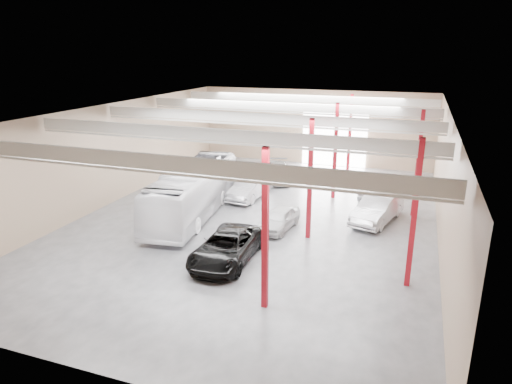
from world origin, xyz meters
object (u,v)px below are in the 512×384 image
Objects in this scene: car_right_near at (377,209)px; car_right_far at (379,187)px; car_row_c at (278,172)px; car_row_b at (250,187)px; coach_bus at (193,191)px; car_row_a at (279,219)px; black_sedan at (227,247)px.

car_right_near is 5.21m from car_right_far.
car_row_c is at bearing 156.54° from car_right_near.
car_row_b is 9.61m from car_right_far.
coach_bus is at bearing -124.96° from car_row_c.
car_right_near reaches higher than car_right_far.
car_row_c is (-3.23, 10.40, 0.06)m from car_row_a.
car_right_near is at bearing -72.14° from car_right_far.
coach_bus is 2.10× the size of black_sedan.
car_row_c is 11.28m from car_right_near.
car_right_near is at bearing -7.07° from car_row_b.
car_row_c is at bearing 114.37° from car_row_a.
black_sedan is 5.35m from car_row_a.
car_right_far is at bearing 24.51° from car_row_b.
coach_bus reaches higher than black_sedan.
black_sedan is 1.46× the size of car_row_a.
car_right_far is (8.43, -1.89, 0.09)m from car_row_c.
car_row_b is 9.55m from car_right_near.
coach_bus is at bearing -130.74° from car_right_far.
coach_bus reaches higher than car_row_c.
car_right_near is at bearing 38.00° from car_row_a.
car_row_a is 6.45m from car_row_b.
car_row_a is at bearing 75.07° from black_sedan.
car_right_near is at bearing 50.14° from black_sedan.
car_row_c is at bearing 87.89° from car_row_b.
black_sedan reaches higher than car_row_c.
coach_bus is 13.83m from car_right_far.
black_sedan is 1.14× the size of car_row_b.
coach_bus is at bearing -151.22° from car_right_near.
car_row_a is 0.78× the size of car_row_c.
car_right_far is at bearing -31.37° from car_row_c.
black_sedan is at bearing -57.81° from coach_bus.
black_sedan is 1.08× the size of car_right_near.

